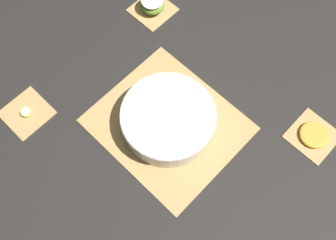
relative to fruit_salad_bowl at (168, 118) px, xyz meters
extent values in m
plane|color=black|center=(0.00, 0.00, -0.05)|extent=(6.00, 6.00, 0.00)
cube|color=tan|center=(0.00, 0.00, -0.04)|extent=(0.41, 0.36, 0.01)
cube|color=#4C381E|center=(-0.15, 0.00, -0.04)|extent=(0.01, 0.36, 0.00)
cube|color=#4C381E|center=(-0.09, 0.00, -0.04)|extent=(0.01, 0.36, 0.00)
cube|color=#4C381E|center=(-0.03, 0.00, -0.04)|extent=(0.01, 0.36, 0.00)
cube|color=#4C381E|center=(0.03, 0.00, -0.04)|extent=(0.01, 0.36, 0.00)
cube|color=#4C381E|center=(0.09, 0.00, -0.04)|extent=(0.01, 0.36, 0.00)
cube|color=#4C381E|center=(0.15, 0.00, -0.04)|extent=(0.01, 0.36, 0.00)
cube|color=tan|center=(-0.33, -0.27, -0.04)|extent=(0.13, 0.13, 0.01)
cube|color=#4C381E|center=(-0.36, -0.27, -0.04)|extent=(0.00, 0.13, 0.00)
cube|color=#4C381E|center=(-0.33, -0.27, -0.04)|extent=(0.00, 0.13, 0.00)
cube|color=#4C381E|center=(-0.30, -0.27, -0.04)|extent=(0.00, 0.13, 0.00)
cube|color=tan|center=(-0.33, 0.27, -0.04)|extent=(0.13, 0.13, 0.01)
cube|color=#4C381E|center=(-0.37, 0.27, -0.04)|extent=(0.00, 0.13, 0.00)
cube|color=#4C381E|center=(-0.34, 0.27, -0.04)|extent=(0.00, 0.13, 0.00)
cube|color=#4C381E|center=(-0.32, 0.27, -0.04)|extent=(0.00, 0.13, 0.00)
cube|color=#4C381E|center=(-0.29, 0.27, -0.04)|extent=(0.00, 0.13, 0.00)
cube|color=tan|center=(0.33, 0.27, -0.04)|extent=(0.13, 0.13, 0.01)
cube|color=#4C381E|center=(0.31, 0.27, -0.04)|extent=(0.00, 0.13, 0.00)
cube|color=#4C381E|center=(0.35, 0.27, -0.04)|extent=(0.00, 0.13, 0.00)
cylinder|color=silver|center=(0.00, 0.00, 0.00)|extent=(0.27, 0.27, 0.07)
torus|color=silver|center=(0.00, 0.00, 0.02)|extent=(0.28, 0.28, 0.01)
cylinder|color=#F7EFC6|center=(-0.05, -0.04, 0.00)|extent=(0.03, 0.03, 0.01)
cylinder|color=#F7EFC6|center=(-0.05, -0.06, 0.03)|extent=(0.03, 0.03, 0.01)
cylinder|color=#F7EFC6|center=(0.00, -0.10, 0.01)|extent=(0.03, 0.03, 0.01)
cylinder|color=#F7EFC6|center=(-0.04, 0.10, -0.02)|extent=(0.03, 0.03, 0.01)
cylinder|color=#F7EFC6|center=(0.09, -0.03, 0.01)|extent=(0.03, 0.03, 0.01)
cylinder|color=#F7EFC6|center=(0.00, 0.09, -0.02)|extent=(0.03, 0.03, 0.01)
cylinder|color=#F7EFC6|center=(-0.09, -0.06, 0.02)|extent=(0.03, 0.03, 0.01)
cylinder|color=#F7EFC6|center=(0.10, 0.02, -0.02)|extent=(0.03, 0.03, 0.01)
cube|color=#EFEACC|center=(0.01, 0.08, 0.00)|extent=(0.02, 0.02, 0.02)
cube|color=#EFEACC|center=(0.05, 0.09, -0.01)|extent=(0.02, 0.02, 0.02)
cube|color=#EFEACC|center=(0.04, 0.00, -0.02)|extent=(0.03, 0.03, 0.03)
cube|color=#EFEACC|center=(0.02, -0.02, 0.00)|extent=(0.02, 0.02, 0.02)
cube|color=#EFEACC|center=(-0.01, -0.04, -0.02)|extent=(0.03, 0.03, 0.03)
cube|color=#EFEACC|center=(-0.09, -0.01, 0.01)|extent=(0.03, 0.03, 0.03)
ellipsoid|color=#F9A338|center=(-0.06, 0.02, 0.01)|extent=(0.03, 0.01, 0.01)
ellipsoid|color=#F9A338|center=(-0.03, 0.07, -0.01)|extent=(0.03, 0.02, 0.01)
ellipsoid|color=#F9A338|center=(0.01, -0.09, -0.02)|extent=(0.03, 0.01, 0.01)
ellipsoid|color=#F9A338|center=(0.11, 0.00, 0.01)|extent=(0.03, 0.02, 0.02)
ellipsoid|color=red|center=(-0.07, 0.09, -0.02)|extent=(0.03, 0.01, 0.01)
ellipsoid|color=#F9A338|center=(0.01, 0.05, 0.01)|extent=(0.04, 0.02, 0.02)
ellipsoid|color=#F9A338|center=(-0.06, 0.04, -0.02)|extent=(0.03, 0.02, 0.01)
ellipsoid|color=#F9A338|center=(0.07, 0.05, -0.01)|extent=(0.04, 0.02, 0.02)
ellipsoid|color=#7FAD38|center=(-0.33, 0.27, -0.02)|extent=(0.08, 0.08, 0.04)
cylinder|color=#EFEACC|center=(-0.33, 0.27, 0.00)|extent=(0.07, 0.07, 0.00)
cylinder|color=#F9A338|center=(0.33, 0.27, -0.03)|extent=(0.07, 0.07, 0.01)
torus|color=#F4A82D|center=(0.33, 0.27, -0.03)|extent=(0.08, 0.08, 0.01)
cylinder|color=#F7EFC6|center=(-0.33, -0.27, -0.04)|extent=(0.03, 0.03, 0.01)
torus|color=yellow|center=(-0.33, -0.27, -0.04)|extent=(0.04, 0.04, 0.01)
camera|label=1|loc=(0.32, -0.33, 1.03)|focal=42.00mm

